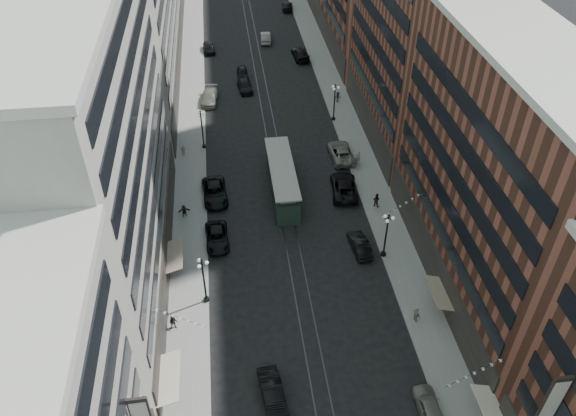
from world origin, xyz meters
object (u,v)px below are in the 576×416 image
car_8 (209,97)px  car_extra_1 (344,187)px  car_extra_2 (287,6)px  pedestrian_6 (183,150)px  car_5 (273,393)px  pedestrian_4 (417,315)px  lamppost_se_mid (334,101)px  car_14 (266,37)px  pedestrian_8 (358,157)px  pedestrian_9 (338,97)px  lamppost_se_far (386,234)px  car_12 (300,54)px  car_4 (429,408)px  pedestrian_5 (184,211)px  car_10 (360,245)px  car_11 (341,152)px  lamppost_sw_mid (202,128)px  car_7 (215,192)px  car_2 (217,237)px  streetcar (282,180)px  lamppost_sw_far (204,279)px  pedestrian_7 (376,200)px  car_13 (243,72)px  pedestrian_2 (173,322)px

car_8 → car_extra_1: (15.52, -24.46, 0.06)m
car_extra_1 → car_extra_2: bearing=-85.1°
pedestrian_6 → car_5: bearing=100.2°
car_8 → pedestrian_6: size_ratio=3.69×
pedestrian_4 → lamppost_se_mid: bearing=-17.8°
car_14 → pedestrian_8: 40.97m
pedestrian_9 → car_extra_1: (-3.50, -21.82, -0.08)m
lamppost_se_far → car_extra_1: lamppost_se_far is taller
car_12 → car_extra_1: (-0.16, -38.00, 0.02)m
car_4 → car_extra_1: car_extra_1 is taller
lamppost_se_far → pedestrian_5: (-20.70, 8.96, -2.18)m
car_10 → pedestrian_6: 27.57m
car_4 → car_14: car_14 is taller
lamppost_se_mid → car_11: (-0.80, -9.44, -2.25)m
car_4 → car_5: car_5 is taller
lamppost_sw_mid → car_12: lamppost_sw_mid is taller
car_7 → car_extra_2: (16.08, 60.75, -0.08)m
car_7 → car_11: (16.39, 6.49, 0.01)m
car_extra_2 → car_14: bearing=75.2°
car_7 → pedestrian_9: bearing=44.3°
car_2 → pedestrian_6: pedestrian_6 is taller
pedestrian_4 → car_11: bearing=-15.7°
streetcar → car_14: streetcar is taller
lamppost_sw_far → car_8: (0.96, 39.68, -2.28)m
pedestrian_4 → pedestrian_9: (0.85, 41.93, -0.03)m
car_11 → car_extra_1: (-1.12, -7.33, 0.03)m
car_4 → car_12: car_12 is taller
car_2 → car_8: size_ratio=0.93×
pedestrian_7 → pedestrian_9: pedestrian_7 is taller
car_4 → pedestrian_6: (-20.03, 39.39, 0.14)m
car_4 → pedestrian_6: bearing=-62.2°
pedestrian_5 → car_4: bearing=-64.2°
lamppost_se_mid → car_extra_2: size_ratio=1.07×
lamppost_se_mid → car_5: 45.17m
lamppost_sw_far → streetcar: lamppost_sw_far is taller
car_8 → car_13: (5.44, 7.91, -0.12)m
pedestrian_2 → pedestrian_7: (22.54, 15.06, 0.08)m
streetcar → car_8: size_ratio=2.32×
pedestrian_4 → pedestrian_8: (0.28, 25.80, 0.08)m
car_2 → pedestrian_2: size_ratio=3.21×
pedestrian_4 → lamppost_se_far: bearing=-14.2°
streetcar → car_extra_2: streetcar is taller
streetcar → pedestrian_2: streetcar is taller
streetcar → car_5: size_ratio=2.68×
car_12 → car_13: car_12 is taller
pedestrian_2 → pedestrian_5: size_ratio=1.06×
car_5 → car_13: (1.18, 58.74, -0.10)m
car_5 → car_8: size_ratio=0.87×
car_extra_1 → car_7: bearing=2.5°
car_4 → pedestrian_7: (2.20, 26.05, 0.27)m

